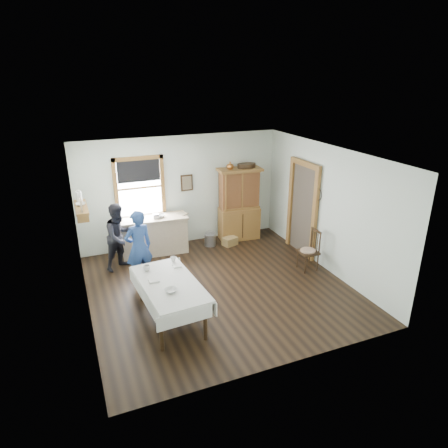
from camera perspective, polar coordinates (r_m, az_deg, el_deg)
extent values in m
cube|color=black|center=(8.20, -0.77, -8.96)|extent=(5.00, 5.00, 0.01)
cube|color=beige|center=(7.24, -0.87, 9.80)|extent=(5.00, 5.00, 0.01)
cube|color=silver|center=(9.86, -6.19, 4.71)|extent=(5.00, 0.01, 2.70)
cube|color=silver|center=(5.59, 8.78, -8.80)|extent=(5.00, 0.01, 2.70)
cube|color=silver|center=(7.16, -19.79, -2.93)|extent=(0.01, 5.00, 2.70)
cube|color=silver|center=(8.79, 14.53, 2.09)|extent=(0.01, 5.00, 2.70)
cube|color=white|center=(9.58, -11.97, 5.12)|extent=(1.00, 0.02, 1.30)
cube|color=olive|center=(9.39, -12.26, 9.16)|extent=(1.18, 0.06, 0.09)
cube|color=olive|center=(9.76, -11.64, 1.16)|extent=(1.18, 0.06, 0.09)
cube|color=olive|center=(9.48, -15.18, 4.67)|extent=(0.09, 0.06, 1.48)
cube|color=olive|center=(9.66, -8.77, 5.47)|extent=(0.09, 0.06, 1.48)
cube|color=black|center=(9.43, -12.10, 7.39)|extent=(0.98, 0.03, 0.50)
cube|color=#4A4035|center=(9.52, 11.23, 1.92)|extent=(0.03, 0.90, 2.10)
cube|color=olive|center=(9.11, 12.80, 0.91)|extent=(0.08, 0.12, 2.10)
cube|color=olive|center=(9.91, 9.48, 2.80)|extent=(0.08, 0.12, 2.10)
cube|color=olive|center=(9.21, 11.56, 8.43)|extent=(0.08, 1.14, 0.12)
cube|color=olive|center=(8.50, -19.75, 2.28)|extent=(0.24, 1.00, 0.04)
cube|color=olive|center=(8.15, -19.48, 0.79)|extent=(0.22, 0.03, 0.18)
cube|color=olive|center=(8.91, -19.85, 2.43)|extent=(0.22, 0.03, 0.18)
cube|color=tan|center=(8.18, -19.72, 2.52)|extent=(0.03, 0.22, 0.24)
cylinder|color=silver|center=(8.80, -20.01, 3.76)|extent=(0.12, 0.12, 0.22)
cube|color=#332111|center=(9.81, -5.33, 5.87)|extent=(0.30, 0.04, 0.40)
torus|color=black|center=(8.88, 13.35, 4.90)|extent=(0.01, 0.27, 0.27)
cube|color=tan|center=(9.63, -9.93, -1.59)|extent=(1.62, 0.71, 0.90)
cube|color=olive|center=(10.16, 2.19, 2.82)|extent=(1.13, 0.61, 1.86)
cube|color=silver|center=(7.14, -7.66, -10.80)|extent=(1.09, 1.87, 0.72)
cube|color=#332111|center=(8.88, 11.95, -3.67)|extent=(0.43, 0.43, 0.92)
cube|color=gray|center=(10.00, -2.00, -2.24)|extent=(0.35, 0.35, 0.30)
cube|color=#9D7E47|center=(10.03, 0.85, -2.46)|extent=(0.41, 0.34, 0.21)
imported|color=navy|center=(8.25, -12.06, -3.65)|extent=(0.59, 0.45, 1.45)
imported|color=black|center=(8.96, -14.66, -2.08)|extent=(0.84, 0.79, 1.38)
imported|color=silver|center=(7.38, -10.99, -6.20)|extent=(0.13, 0.13, 0.10)
imported|color=silver|center=(7.64, -7.27, -5.01)|extent=(0.13, 0.13, 0.10)
imported|color=silver|center=(6.67, -7.56, -9.35)|extent=(0.28, 0.28, 0.06)
imported|color=#72654C|center=(9.52, -6.35, 1.32)|extent=(0.23, 0.25, 0.02)
imported|color=silver|center=(9.44, -9.04, 1.16)|extent=(0.22, 0.22, 0.06)
imported|color=silver|center=(8.54, -19.81, 2.68)|extent=(0.22, 0.22, 0.05)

